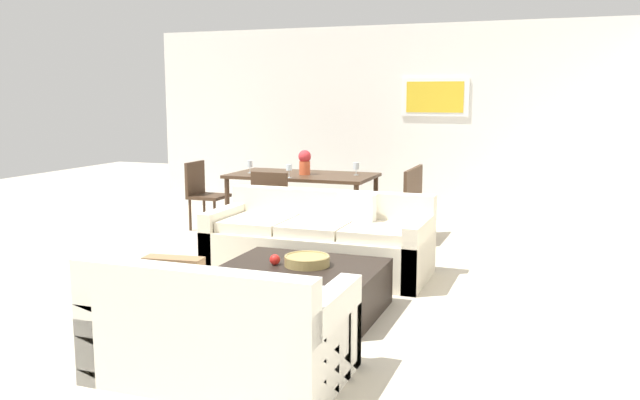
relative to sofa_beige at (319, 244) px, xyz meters
name	(u,v)px	position (x,y,z in m)	size (l,w,h in m)	color
ground_plane	(321,283)	(0.14, -0.34, -0.29)	(18.00, 18.00, 0.00)	#BCB29E
back_wall_unit	(429,123)	(0.44, 3.19, 1.06)	(8.40, 0.09, 2.70)	silver
sofa_beige	(319,244)	(0.00, 0.00, 0.00)	(2.15, 0.90, 0.78)	beige
loveseat_white	(220,332)	(0.27, -2.51, 0.00)	(1.52, 0.90, 0.78)	silver
coffee_table	(302,289)	(0.28, -1.16, -0.10)	(1.25, 0.99, 0.38)	black
decorative_bowl	(307,260)	(0.31, -1.14, 0.13)	(0.37, 0.37, 0.08)	#99844C
apple_on_coffee_table	(275,260)	(0.06, -1.22, 0.13)	(0.09, 0.09, 0.09)	red
dining_table	(302,179)	(-0.88, 1.77, 0.39)	(1.81, 0.98, 0.75)	#422D1E
dining_chair_foot	(274,204)	(-0.88, 0.88, 0.21)	(0.44, 0.44, 0.88)	#422D1E
dining_chair_right_near	(399,201)	(0.43, 1.55, 0.21)	(0.44, 0.44, 0.88)	#422D1E
dining_chair_right_far	(408,196)	(0.43, 2.00, 0.21)	(0.44, 0.44, 0.88)	#422D1E
dining_chair_left_near	(203,190)	(-2.19, 1.55, 0.21)	(0.44, 0.44, 0.88)	#422D1E
wine_glass_foot	(289,168)	(-0.88, 1.34, 0.58)	(0.07, 0.07, 0.17)	silver
wine_glass_right_far	(356,166)	(-0.21, 1.90, 0.57)	(0.08, 0.08, 0.16)	silver
wine_glass_left_near	(250,164)	(-1.56, 1.65, 0.57)	(0.07, 0.07, 0.16)	silver
centerpiece_vase	(305,161)	(-0.83, 1.73, 0.62)	(0.16, 0.16, 0.31)	#D85933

